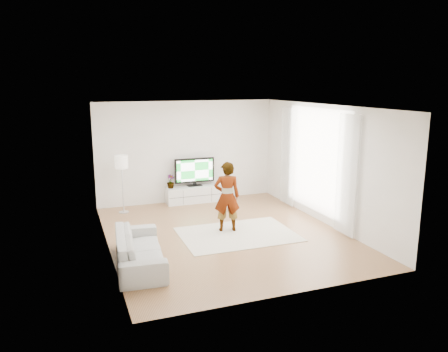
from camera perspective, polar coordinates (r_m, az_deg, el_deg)
name	(u,v)px	position (r m, az deg, el deg)	size (l,w,h in m)	color
floor	(225,234)	(9.75, 0.11, -7.57)	(6.00, 6.00, 0.00)	#A87C4C
ceiling	(225,106)	(9.19, 0.12, 9.09)	(6.00, 6.00, 0.00)	white
wall_left	(105,181)	(8.83, -15.25, -0.65)	(0.02, 6.00, 2.80)	white
wall_right	(325,165)	(10.50, 13.00, 1.46)	(0.02, 6.00, 2.80)	white
wall_back	(187,152)	(12.18, -4.86, 3.18)	(5.00, 0.02, 2.80)	white
wall_front	(294,209)	(6.73, 9.17, -4.32)	(5.00, 0.02, 2.80)	white
window	(317,160)	(10.73, 12.05, 2.00)	(0.01, 2.60, 2.50)	white
curtain_near	(347,175)	(9.65, 15.74, 0.09)	(0.04, 0.70, 2.60)	white
curtain_far	(288,156)	(11.80, 8.32, 2.56)	(0.04, 0.70, 2.60)	white
media_console	(195,194)	(12.24, -3.79, -2.36)	(1.63, 0.46, 0.46)	white
television	(195,171)	(12.12, -3.87, 0.67)	(1.13, 0.22, 0.78)	black
game_console	(219,181)	(12.38, -0.64, -0.60)	(0.06, 0.15, 0.20)	white
potted_plant	(171,181)	(11.97, -6.99, -0.71)	(0.21, 0.21, 0.37)	#3F7238
rug	(238,234)	(9.71, 1.79, -7.62)	(2.49, 1.79, 0.01)	beige
player	(227,197)	(9.71, 0.38, -2.70)	(0.58, 0.38, 1.58)	#334772
sofa	(139,249)	(8.24, -10.99, -9.32)	(2.08, 0.81, 0.61)	beige
floor_lamp	(121,164)	(11.30, -13.24, 1.49)	(0.33, 0.33, 1.49)	silver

